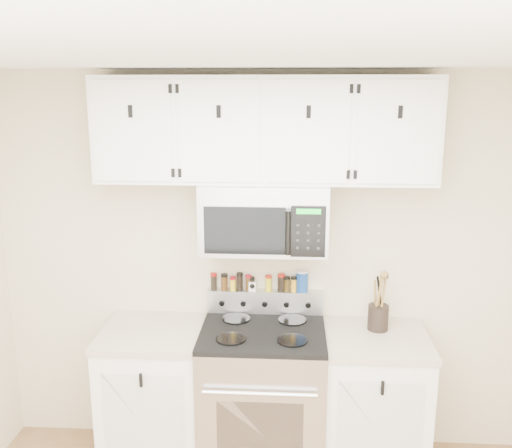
{
  "coord_description": "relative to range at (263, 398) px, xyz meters",
  "views": [
    {
      "loc": [
        0.16,
        -1.8,
        2.4
      ],
      "look_at": [
        -0.04,
        1.45,
        1.61
      ],
      "focal_mm": 40.0,
      "sensor_mm": 36.0,
      "label": 1
    }
  ],
  "objects": [
    {
      "name": "spice_jar_4",
      "position": [
        -0.11,
        0.28,
        0.67
      ],
      "size": [
        0.04,
        0.04,
        0.1
      ],
      "color": "#452B10",
      "rests_on": "range"
    },
    {
      "name": "range",
      "position": [
        0.0,
        0.0,
        0.0
      ],
      "size": [
        0.76,
        0.65,
        1.1
      ],
      "color": "#B7B7BA",
      "rests_on": "floor"
    },
    {
      "name": "ceiling",
      "position": [
        0.0,
        -1.43,
        2.01
      ],
      "size": [
        3.5,
        3.5,
        0.01
      ],
      "primitive_type": "cube",
      "color": "white",
      "rests_on": "back_wall"
    },
    {
      "name": "spice_jar_9",
      "position": [
        0.19,
        0.28,
        0.66
      ],
      "size": [
        0.04,
        0.04,
        0.1
      ],
      "color": "gold",
      "rests_on": "range"
    },
    {
      "name": "spice_jar_7",
      "position": [
        0.1,
        0.28,
        0.67
      ],
      "size": [
        0.05,
        0.05,
        0.12
      ],
      "color": "black",
      "rests_on": "range"
    },
    {
      "name": "kitchen_timer",
      "position": [
        -0.08,
        0.28,
        0.64
      ],
      "size": [
        0.06,
        0.05,
        0.06
      ],
      "primitive_type": "cube",
      "rotation": [
        0.0,
        0.0,
        -0.17
      ],
      "color": "white",
      "rests_on": "range"
    },
    {
      "name": "back_wall",
      "position": [
        0.0,
        0.32,
        0.76
      ],
      "size": [
        3.5,
        0.01,
        2.5
      ],
      "primitive_type": "cube",
      "color": "#C4B793",
      "rests_on": "floor"
    },
    {
      "name": "spice_jar_2",
      "position": [
        -0.21,
        0.28,
        0.66
      ],
      "size": [
        0.04,
        0.04,
        0.09
      ],
      "color": "yellow",
      "rests_on": "range"
    },
    {
      "name": "spice_jar_0",
      "position": [
        -0.34,
        0.28,
        0.67
      ],
      "size": [
        0.04,
        0.04,
        0.11
      ],
      "color": "black",
      "rests_on": "range"
    },
    {
      "name": "spice_jar_5",
      "position": [
        -0.09,
        0.28,
        0.66
      ],
      "size": [
        0.04,
        0.04,
        0.09
      ],
      "color": "black",
      "rests_on": "range"
    },
    {
      "name": "spice_jar_1",
      "position": [
        -0.27,
        0.28,
        0.67
      ],
      "size": [
        0.04,
        0.04,
        0.11
      ],
      "color": "#462C10",
      "rests_on": "range"
    },
    {
      "name": "salt_canister",
      "position": [
        0.24,
        0.28,
        0.68
      ],
      "size": [
        0.08,
        0.08,
        0.14
      ],
      "color": "navy",
      "rests_on": "range"
    },
    {
      "name": "upper_cabinets",
      "position": [
        -0.0,
        0.15,
        1.66
      ],
      "size": [
        2.0,
        0.35,
        0.62
      ],
      "color": "white",
      "rests_on": "back_wall"
    },
    {
      "name": "spice_jar_6",
      "position": [
        0.02,
        0.28,
        0.67
      ],
      "size": [
        0.04,
        0.04,
        0.1
      ],
      "color": "gold",
      "rests_on": "range"
    },
    {
      "name": "spice_jar_8",
      "position": [
        0.14,
        0.28,
        0.66
      ],
      "size": [
        0.04,
        0.04,
        0.1
      ],
      "color": "#443210",
      "rests_on": "range"
    },
    {
      "name": "base_cabinet_left",
      "position": [
        -0.69,
        0.02,
        -0.03
      ],
      "size": [
        0.64,
        0.62,
        0.92
      ],
      "color": "white",
      "rests_on": "floor"
    },
    {
      "name": "spice_jar_3",
      "position": [
        -0.17,
        0.28,
        0.67
      ],
      "size": [
        0.04,
        0.04,
        0.12
      ],
      "color": "black",
      "rests_on": "range"
    },
    {
      "name": "microwave",
      "position": [
        0.0,
        0.13,
        1.14
      ],
      "size": [
        0.76,
        0.44,
        0.42
      ],
      "color": "#9E9EA3",
      "rests_on": "back_wall"
    },
    {
      "name": "utensil_crock",
      "position": [
        0.71,
        0.12,
        0.53
      ],
      "size": [
        0.13,
        0.13,
        0.37
      ],
      "color": "black",
      "rests_on": "base_cabinet_right"
    },
    {
      "name": "base_cabinet_right",
      "position": [
        0.69,
        0.02,
        -0.03
      ],
      "size": [
        0.64,
        0.62,
        0.92
      ],
      "color": "white",
      "rests_on": "floor"
    }
  ]
}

